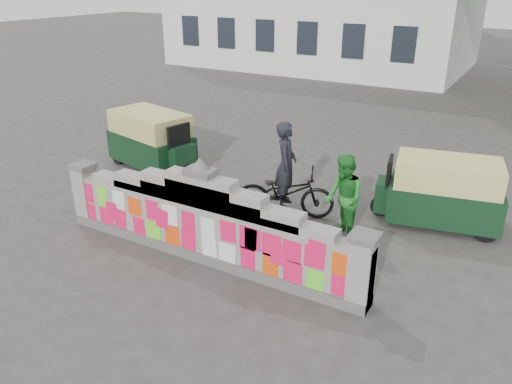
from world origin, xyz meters
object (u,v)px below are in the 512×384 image
cyclist_bike (285,192)px  cyclist_rider (286,176)px  pedestrian (344,199)px  rickshaw_right (442,191)px  rickshaw_left (153,139)px

cyclist_bike → cyclist_rider: (-0.00, 0.00, 0.39)m
pedestrian → rickshaw_right: size_ratio=0.65×
pedestrian → rickshaw_right: bearing=96.0°
cyclist_bike → pedestrian: 1.52m
rickshaw_right → rickshaw_left: bearing=-8.1°
rickshaw_left → pedestrian: bearing=1.1°
cyclist_rider → pedestrian: cyclist_rider is taller
cyclist_rider → rickshaw_left: bearing=57.1°
pedestrian → cyclist_bike: bearing=-143.9°
cyclist_rider → cyclist_bike: bearing=-111.5°
rickshaw_left → rickshaw_right: (7.52, 0.38, -0.04)m
rickshaw_right → cyclist_bike: bearing=12.4°
cyclist_bike → rickshaw_left: bearing=57.1°
pedestrian → rickshaw_left: size_ratio=0.61×
rickshaw_left → cyclist_bike: bearing=1.6°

